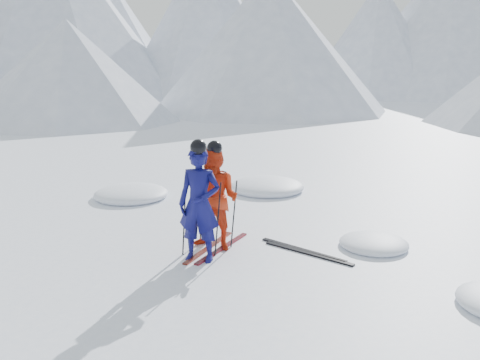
# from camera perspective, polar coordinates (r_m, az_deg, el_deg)

# --- Properties ---
(ground) EXTENTS (160.00, 160.00, 0.00)m
(ground) POSITION_cam_1_polar(r_m,az_deg,el_deg) (8.90, 10.31, -8.04)
(ground) COLOR white
(ground) RESTS_ON ground
(mountain_range) EXTENTS (106.15, 62.94, 15.53)m
(mountain_range) POSITION_cam_1_polar(r_m,az_deg,el_deg) (44.17, 17.89, 17.00)
(mountain_range) COLOR #B2BCD1
(mountain_range) RESTS_ON ground
(skier_blue) EXTENTS (0.73, 0.51, 1.89)m
(skier_blue) POSITION_cam_1_polar(r_m,az_deg,el_deg) (8.18, -4.59, -2.75)
(skier_blue) COLOR #0D0D50
(skier_blue) RESTS_ON ground
(skier_red) EXTENTS (1.03, 0.90, 1.79)m
(skier_red) POSITION_cam_1_polar(r_m,az_deg,el_deg) (8.69, -2.82, -2.13)
(skier_red) COLOR red
(skier_red) RESTS_ON ground
(pole_blue_left) EXTENTS (0.13, 0.09, 1.26)m
(pole_blue_left) POSITION_cam_1_polar(r_m,az_deg,el_deg) (8.48, -6.28, -4.43)
(pole_blue_left) COLOR black
(pole_blue_left) RESTS_ON ground
(pole_blue_right) EXTENTS (0.13, 0.07, 1.26)m
(pole_blue_right) POSITION_cam_1_polar(r_m,az_deg,el_deg) (8.45, -2.49, -4.44)
(pole_blue_right) COLOR black
(pole_blue_right) RESTS_ON ground
(pole_red_left) EXTENTS (0.12, 0.09, 1.19)m
(pole_red_left) POSITION_cam_1_polar(r_m,az_deg,el_deg) (9.07, -4.32, -3.46)
(pole_red_left) COLOR black
(pole_red_left) RESTS_ON ground
(pole_red_right) EXTENTS (0.12, 0.08, 1.19)m
(pole_red_right) POSITION_cam_1_polar(r_m,az_deg,el_deg) (8.85, -0.69, -3.83)
(pole_red_right) COLOR black
(pole_red_right) RESTS_ON ground
(ski_worn_left) EXTENTS (0.51, 1.67, 0.03)m
(ski_worn_left) POSITION_cam_1_polar(r_m,az_deg,el_deg) (8.98, -3.51, -7.54)
(ski_worn_left) COLOR black
(ski_worn_left) RESTS_ON ground
(ski_worn_right) EXTENTS (0.62, 1.64, 0.03)m
(ski_worn_right) POSITION_cam_1_polar(r_m,az_deg,el_deg) (8.93, -2.00, -7.63)
(ski_worn_right) COLOR black
(ski_worn_right) RESTS_ON ground
(ski_loose_a) EXTENTS (1.50, 0.96, 0.03)m
(ski_loose_a) POSITION_cam_1_polar(r_m,az_deg,el_deg) (8.91, 7.04, -7.79)
(ski_loose_a) COLOR black
(ski_loose_a) RESTS_ON ground
(ski_loose_b) EXTENTS (1.52, 0.91, 0.03)m
(ski_loose_b) POSITION_cam_1_polar(r_m,az_deg,el_deg) (8.77, 7.65, -8.16)
(ski_loose_b) COLOR black
(ski_loose_b) RESTS_ON ground
(snow_lumps) EXTENTS (8.57, 7.43, 0.42)m
(snow_lumps) POSITION_cam_1_polar(r_m,az_deg,el_deg) (11.43, 0.75, -3.08)
(snow_lumps) COLOR white
(snow_lumps) RESTS_ON ground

